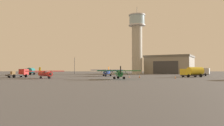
% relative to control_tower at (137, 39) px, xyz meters
% --- Properties ---
extents(ground_plane, '(400.00, 400.00, 0.00)m').
position_rel_control_tower_xyz_m(ground_plane, '(-12.29, -56.15, -17.54)').
color(ground_plane, '#545456').
extents(control_tower, '(8.44, 8.44, 34.26)m').
position_rel_control_tower_xyz_m(control_tower, '(0.00, 0.00, 0.00)').
color(control_tower, '#B2AD9E').
rests_on(control_tower, ground_plane).
extents(hangar, '(30.10, 28.98, 9.66)m').
position_rel_control_tower_xyz_m(hangar, '(18.41, 7.78, -12.69)').
color(hangar, gray).
rests_on(hangar, ground_plane).
extents(airplane_red, '(8.21, 7.87, 2.93)m').
position_rel_control_tower_xyz_m(airplane_red, '(-28.45, -55.97, -16.18)').
color(airplane_red, red).
rests_on(airplane_red, ground_plane).
extents(airplane_green, '(10.59, 8.30, 3.11)m').
position_rel_control_tower_xyz_m(airplane_green, '(-9.40, -59.60, -16.09)').
color(airplane_green, '#287A42').
rests_on(airplane_green, ground_plane).
extents(airplane_blue, '(11.01, 8.63, 3.24)m').
position_rel_control_tower_xyz_m(airplane_blue, '(-13.43, -36.96, -16.03)').
color(airplane_blue, '#2847A8').
rests_on(airplane_blue, ground_plane).
extents(truck_fuel_tanker_teal, '(3.26, 6.13, 3.04)m').
position_rel_control_tower_xyz_m(truck_fuel_tanker_teal, '(-47.77, -17.71, -15.85)').
color(truck_fuel_tanker_teal, '#38383D').
rests_on(truck_fuel_tanker_teal, ground_plane).
extents(truck_box_silver, '(6.62, 5.03, 2.80)m').
position_rel_control_tower_xyz_m(truck_box_silver, '(19.83, -32.52, -15.97)').
color(truck_box_silver, '#38383D').
rests_on(truck_box_silver, ground_plane).
extents(truck_flatbed_red, '(4.91, 6.59, 2.46)m').
position_rel_control_tower_xyz_m(truck_flatbed_red, '(-38.16, -48.81, -16.34)').
color(truck_flatbed_red, '#38383D').
rests_on(truck_flatbed_red, ground_plane).
extents(truck_fuel_tanker_yellow, '(7.50, 4.99, 3.04)m').
position_rel_control_tower_xyz_m(truck_fuel_tanker_yellow, '(12.63, -45.78, -15.86)').
color(truck_fuel_tanker_yellow, '#38383D').
rests_on(truck_fuel_tanker_yellow, ground_plane).
extents(light_post_east, '(0.44, 0.44, 8.58)m').
position_rel_control_tower_xyz_m(light_post_east, '(-30.97, -4.79, -12.42)').
color(light_post_east, '#38383D').
rests_on(light_post_east, ground_plane).
extents(traffic_cone_near_left, '(0.36, 0.36, 0.68)m').
position_rel_control_tower_xyz_m(traffic_cone_near_left, '(5.08, -55.32, -17.21)').
color(traffic_cone_near_left, black).
rests_on(traffic_cone_near_left, ground_plane).
extents(traffic_cone_near_right, '(0.36, 0.36, 0.73)m').
position_rel_control_tower_xyz_m(traffic_cone_near_right, '(-3.61, -50.26, -17.18)').
color(traffic_cone_near_right, black).
rests_on(traffic_cone_near_right, ground_plane).
extents(traffic_cone_mid_apron, '(0.36, 0.36, 0.64)m').
position_rel_control_tower_xyz_m(traffic_cone_mid_apron, '(-6.44, -48.43, -17.23)').
color(traffic_cone_mid_apron, black).
rests_on(traffic_cone_mid_apron, ground_plane).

